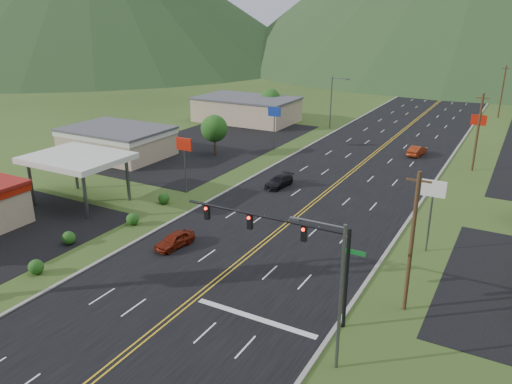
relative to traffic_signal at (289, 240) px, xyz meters
The scene contains 18 objects.
traffic_signal is the anchor object (origin of this frame).
streetlight_east 6.17m from the traffic_signal, 40.39° to the right, with size 3.28×0.25×9.00m.
streetlight_west 58.88m from the traffic_signal, 107.97° to the left, with size 3.28×0.25×9.00m.
gas_canopy 29.59m from the traffic_signal, 164.30° to the left, with size 10.00×8.00×5.30m.
building_west_mid 45.46m from the traffic_signal, 148.05° to the left, with size 14.40×10.40×4.10m.
building_west_far 64.15m from the traffic_signal, 122.56° to the left, with size 18.40×11.40×4.50m.
pole_sign_west_a 26.00m from the traffic_signal, 142.00° to the left, with size 2.00×0.18×6.40m.
pole_sign_west_b 43.17m from the traffic_signal, 118.32° to the left, with size 2.00×0.18×6.40m.
pole_sign_east_a 15.45m from the traffic_signal, 65.05° to the left, with size 2.00×0.18×6.40m.
pole_sign_east_b 46.47m from the traffic_signal, 81.94° to the left, with size 2.00×0.18×6.40m.
tree_west_a 40.80m from the traffic_signal, 130.50° to the left, with size 3.84×3.84×5.82m.
tree_west_b 66.01m from the traffic_signal, 118.49° to the left, with size 3.84×3.84×5.82m.
utility_pole_a 8.08m from the traffic_signal, 29.72° to the left, with size 1.60×0.28×10.00m.
utility_pole_b 41.60m from the traffic_signal, 80.29° to the left, with size 1.60×0.28×10.00m.
utility_pole_c 81.31m from the traffic_signal, 85.05° to the left, with size 1.60×0.28×10.00m.
car_red_near 14.28m from the traffic_signal, 162.57° to the left, with size 1.58×3.92×1.34m, color maroon.
car_dark_mid 26.30m from the traffic_signal, 117.85° to the left, with size 1.78×4.38×1.27m, color black.
car_red_far 45.05m from the traffic_signal, 91.11° to the left, with size 1.50×4.30×1.42m, color maroon.
Camera 1 is at (18.96, -13.05, 19.35)m, focal length 35.00 mm.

